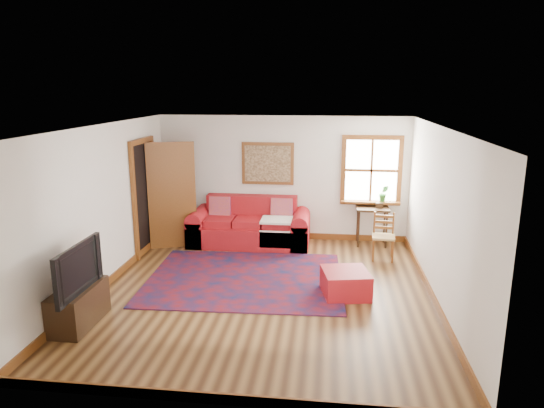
# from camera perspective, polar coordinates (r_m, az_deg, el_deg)

# --- Properties ---
(ground) EXTENTS (5.50, 5.50, 0.00)m
(ground) POSITION_cam_1_polar(r_m,az_deg,el_deg) (7.53, -0.85, -10.23)
(ground) COLOR #3C2310
(ground) RESTS_ON ground
(room_envelope) EXTENTS (5.04, 5.54, 2.52)m
(room_envelope) POSITION_cam_1_polar(r_m,az_deg,el_deg) (7.04, -0.88, 2.21)
(room_envelope) COLOR silver
(room_envelope) RESTS_ON ground
(window) EXTENTS (1.18, 0.20, 1.38)m
(window) POSITION_cam_1_polar(r_m,az_deg,el_deg) (9.72, 11.77, 3.07)
(window) COLOR white
(window) RESTS_ON ground
(doorway) EXTENTS (0.89, 1.08, 2.14)m
(doorway) POSITION_cam_1_polar(r_m,az_deg,el_deg) (9.37, -12.89, 1.10)
(doorway) COLOR black
(doorway) RESTS_ON ground
(framed_artwork) EXTENTS (1.05, 0.07, 0.85)m
(framed_artwork) POSITION_cam_1_polar(r_m,az_deg,el_deg) (9.73, -0.51, 4.78)
(framed_artwork) COLOR brown
(framed_artwork) RESTS_ON ground
(persian_rug) EXTENTS (3.21, 2.61, 0.02)m
(persian_rug) POSITION_cam_1_polar(r_m,az_deg,el_deg) (7.99, -3.20, -8.72)
(persian_rug) COLOR maroon
(persian_rug) RESTS_ON ground
(red_leather_sofa) EXTENTS (2.35, 0.97, 0.92)m
(red_leather_sofa) POSITION_cam_1_polar(r_m,az_deg,el_deg) (9.64, -2.59, -2.91)
(red_leather_sofa) COLOR #A5151C
(red_leather_sofa) RESTS_ON ground
(red_ottoman) EXTENTS (0.78, 0.78, 0.38)m
(red_ottoman) POSITION_cam_1_polar(r_m,az_deg,el_deg) (7.42, 8.63, -9.17)
(red_ottoman) COLOR #A5151C
(red_ottoman) RESTS_ON ground
(side_table) EXTENTS (0.63, 0.47, 0.75)m
(side_table) POSITION_cam_1_polar(r_m,az_deg,el_deg) (9.67, 11.72, -1.13)
(side_table) COLOR #301E10
(side_table) RESTS_ON ground
(ladder_back_chair) EXTENTS (0.42, 0.41, 0.85)m
(ladder_back_chair) POSITION_cam_1_polar(r_m,az_deg,el_deg) (8.99, 12.98, -3.50)
(ladder_back_chair) COLOR tan
(ladder_back_chair) RESTS_ON ground
(media_cabinet) EXTENTS (0.42, 0.94, 0.51)m
(media_cabinet) POSITION_cam_1_polar(r_m,az_deg,el_deg) (6.94, -21.78, -11.09)
(media_cabinet) COLOR #301E10
(media_cabinet) RESTS_ON ground
(television) EXTENTS (0.14, 1.10, 0.63)m
(television) POSITION_cam_1_polar(r_m,az_deg,el_deg) (6.61, -22.63, -7.03)
(television) COLOR black
(television) RESTS_ON media_cabinet
(candle_hurricane) EXTENTS (0.12, 0.12, 0.18)m
(candle_hurricane) POSITION_cam_1_polar(r_m,az_deg,el_deg) (7.08, -20.29, -7.46)
(candle_hurricane) COLOR silver
(candle_hurricane) RESTS_ON media_cabinet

